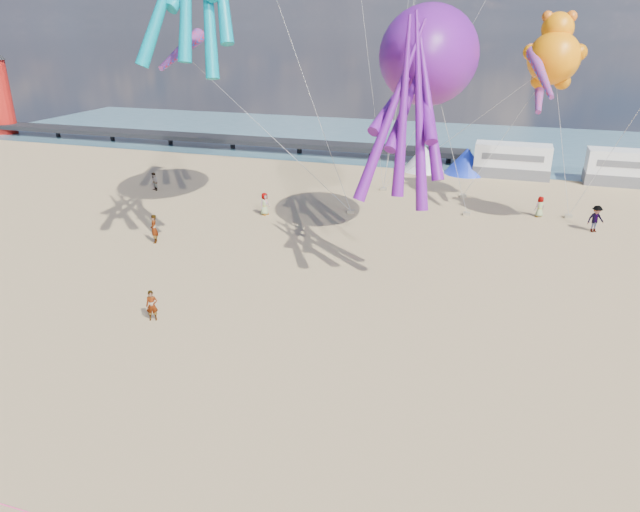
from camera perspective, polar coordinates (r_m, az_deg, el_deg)
The scene contains 24 objects.
ground at distance 19.75m, azimuth -1.52°, elevation -18.51°, with size 120.00×120.00×0.00m, color tan.
water at distance 70.50m, azimuth 13.66°, elevation 10.92°, with size 120.00×120.00×0.00m, color #3D6576.
pier at distance 67.92m, azimuth -11.86°, elevation 11.51°, with size 60.00×3.00×0.50m, color black.
lighthouse at distance 84.73m, azimuth -29.33°, elevation 13.66°, with size 2.60×2.60×9.00m, color #A5140F.
motorhome_0 at distance 55.32m, azimuth 18.65°, elevation 9.04°, with size 6.60×2.50×3.00m, color silver.
motorhome_1 at distance 56.29m, azimuth 28.38°, elevation 7.76°, with size 6.60×2.50×3.00m, color silver.
tent_white at distance 55.82m, azimuth 10.31°, elevation 9.63°, with size 4.00×4.00×2.40m, color white.
tent_blue at distance 55.46m, azimuth 14.45°, elevation 9.21°, with size 4.00×4.00×2.40m, color #1933CC.
standing_person at distance 27.76m, azimuth -16.46°, elevation -4.78°, with size 0.54×0.36×1.49m, color tan.
beachgoer_0 at distance 44.15m, azimuth 21.13°, elevation 4.62°, with size 0.55×0.36×1.51m, color #7F6659.
beachgoer_1 at distance 49.96m, azimuth -16.26°, elevation 7.14°, with size 0.75×0.49×1.53m, color #7F6659.
beachgoer_2 at distance 42.23m, azimuth 25.86°, elevation 3.36°, with size 0.89×0.69×1.83m, color #7F6659.
beachgoer_5 at distance 37.59m, azimuth -16.27°, elevation 2.63°, with size 1.71×0.54×1.84m, color #7F6659.
beachgoer_6 at distance 41.81m, azimuth -5.56°, elevation 5.22°, with size 0.60×0.40×1.66m, color #7F6659.
sandbag_a at distance 42.29m, azimuth 3.09°, elevation 4.46°, with size 0.50×0.35×0.22m, color gray.
sandbag_b at distance 43.09m, azimuth 14.46°, elevation 4.12°, with size 0.50×0.35×0.22m, color gray.
sandbag_c at distance 44.89m, azimuth 23.60°, elevation 3.66°, with size 0.50×0.35×0.22m, color gray.
sandbag_d at distance 47.68m, azimuth 14.12°, elevation 5.86°, with size 0.50×0.35×0.22m, color gray.
sandbag_e at distance 48.52m, azimuth 6.36°, elevation 6.67°, with size 0.50×0.35×0.22m, color gray.
kite_octopus_purple at distance 34.10m, azimuth 10.87°, elevation 19.12°, with size 4.52×10.54×12.04m, color #60117E, non-canonical shape.
kite_teddy_orange at distance 43.18m, azimuth 22.35°, elevation 17.84°, with size 4.16×3.92×5.88m, color orange, non-canonical shape.
windsock_left at distance 45.01m, azimuth -13.74°, elevation 19.29°, with size 1.10×5.99×5.99m, color red, non-canonical shape.
windsock_mid at distance 43.71m, azimuth 21.10°, elevation 15.67°, with size 1.00×6.78×6.78m, color red, non-canonical shape.
windsock_right at distance 40.94m, azimuth 21.20°, elevation 16.75°, with size 0.90×5.49×5.49m, color red, non-canonical shape.
Camera 1 is at (5.07, -14.14, 12.83)m, focal length 32.00 mm.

